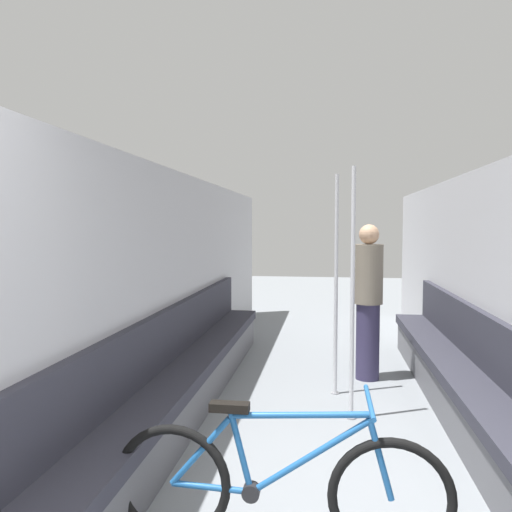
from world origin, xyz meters
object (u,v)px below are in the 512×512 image
(grab_pole_near, at_px, (352,297))
(passenger_standing, at_px, (368,300))
(grab_pole_far, at_px, (336,288))
(bench_seat_row_right, at_px, (469,390))
(bicycle, at_px, (278,486))
(bench_seat_row_left, at_px, (186,377))

(grab_pole_near, height_order, passenger_standing, grab_pole_near)
(grab_pole_far, bearing_deg, passenger_standing, 56.61)
(bench_seat_row_right, distance_m, bicycle, 2.23)
(bench_seat_row_right, xyz_separation_m, grab_pole_far, (-1.05, 0.66, 0.72))
(bench_seat_row_left, bearing_deg, passenger_standing, 35.88)
(grab_pole_far, xyz_separation_m, passenger_standing, (0.35, 0.52, -0.18))
(bench_seat_row_right, relative_size, bicycle, 3.05)
(grab_pole_near, bearing_deg, bench_seat_row_left, -178.18)
(bench_seat_row_left, xyz_separation_m, grab_pole_near, (1.42, 0.05, 0.72))
(passenger_standing, bearing_deg, grab_pole_far, -172.42)
(bench_seat_row_left, distance_m, bench_seat_row_right, 2.35)
(bench_seat_row_left, bearing_deg, grab_pole_near, 1.82)
(grab_pole_far, distance_m, passenger_standing, 0.65)
(bench_seat_row_right, relative_size, passenger_standing, 3.17)
(grab_pole_near, relative_size, passenger_standing, 1.29)
(bicycle, relative_size, passenger_standing, 1.04)
(bench_seat_row_right, bearing_deg, passenger_standing, 120.79)
(grab_pole_near, xyz_separation_m, grab_pole_far, (-0.13, 0.62, 0.00))
(bicycle, bearing_deg, bench_seat_row_left, 101.99)
(bicycle, xyz_separation_m, grab_pole_near, (0.44, 1.80, 0.70))
(grab_pole_far, bearing_deg, bench_seat_row_right, -32.17)
(bicycle, xyz_separation_m, passenger_standing, (0.66, 2.94, 0.52))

